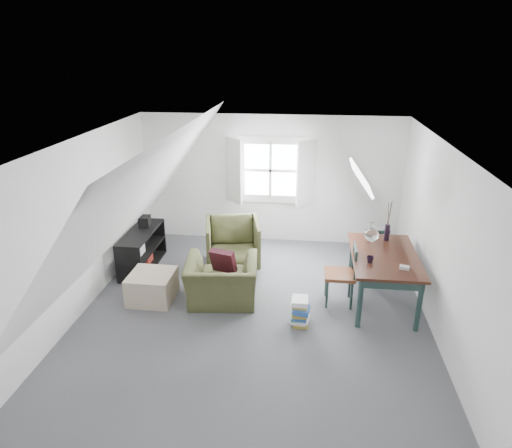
# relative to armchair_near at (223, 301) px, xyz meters

# --- Properties ---
(floor) EXTENTS (5.50, 5.50, 0.00)m
(floor) POSITION_rel_armchair_near_xyz_m (0.51, -0.25, 0.00)
(floor) COLOR #4F5054
(floor) RESTS_ON ground
(ceiling) EXTENTS (5.50, 5.50, 0.00)m
(ceiling) POSITION_rel_armchair_near_xyz_m (0.51, -0.25, 2.50)
(ceiling) COLOR white
(ceiling) RESTS_ON wall_back
(wall_back) EXTENTS (5.00, 0.00, 5.00)m
(wall_back) POSITION_rel_armchair_near_xyz_m (0.51, 2.50, 1.25)
(wall_back) COLOR white
(wall_back) RESTS_ON ground
(wall_front) EXTENTS (5.00, 0.00, 5.00)m
(wall_front) POSITION_rel_armchair_near_xyz_m (0.51, -3.00, 1.25)
(wall_front) COLOR white
(wall_front) RESTS_ON ground
(wall_left) EXTENTS (0.00, 5.50, 5.50)m
(wall_left) POSITION_rel_armchair_near_xyz_m (-1.99, -0.25, 1.25)
(wall_left) COLOR white
(wall_left) RESTS_ON ground
(wall_right) EXTENTS (0.00, 5.50, 5.50)m
(wall_right) POSITION_rel_armchair_near_xyz_m (3.01, -0.25, 1.25)
(wall_right) COLOR white
(wall_right) RESTS_ON ground
(slope_left) EXTENTS (3.19, 5.50, 4.48)m
(slope_left) POSITION_rel_armchair_near_xyz_m (-1.04, -0.25, 1.78)
(slope_left) COLOR white
(slope_left) RESTS_ON wall_left
(slope_right) EXTENTS (3.19, 5.50, 4.48)m
(slope_right) POSITION_rel_armchair_near_xyz_m (2.06, -0.25, 1.78)
(slope_right) COLOR white
(slope_right) RESTS_ON wall_right
(dormer_window) EXTENTS (1.71, 0.35, 1.30)m
(dormer_window) POSITION_rel_armchair_near_xyz_m (0.51, 2.43, 1.45)
(dormer_window) COLOR white
(dormer_window) RESTS_ON wall_back
(skylight) EXTENTS (0.35, 0.75, 0.47)m
(skylight) POSITION_rel_armchair_near_xyz_m (2.06, 1.05, 1.75)
(skylight) COLOR white
(skylight) RESTS_ON slope_right
(armchair_near) EXTENTS (1.15, 1.03, 0.69)m
(armchair_near) POSITION_rel_armchair_near_xyz_m (0.00, 0.00, 0.00)
(armchair_near) COLOR #3D4121
(armchair_near) RESTS_ON floor
(armchair_far) EXTENTS (1.09, 1.11, 0.85)m
(armchair_far) POSITION_rel_armchair_near_xyz_m (-0.04, 1.25, 0.00)
(armchair_far) COLOR #3D4121
(armchair_far) RESTS_ON floor
(throw_pillow) EXTENTS (0.43, 0.32, 0.39)m
(throw_pillow) POSITION_rel_armchair_near_xyz_m (-0.00, 0.15, 0.62)
(throw_pillow) COLOR #3B101A
(throw_pillow) RESTS_ON armchair_near
(ottoman) EXTENTS (0.67, 0.67, 0.44)m
(ottoman) POSITION_rel_armchair_near_xyz_m (-1.08, -0.06, 0.22)
(ottoman) COLOR tan
(ottoman) RESTS_ON floor
(dining_table) EXTENTS (0.96, 1.60, 0.80)m
(dining_table) POSITION_rel_armchair_near_xyz_m (2.40, 0.27, 0.70)
(dining_table) COLOR black
(dining_table) RESTS_ON floor
(demijohn) EXTENTS (0.22, 0.22, 0.31)m
(demijohn) POSITION_rel_armchair_near_xyz_m (2.25, 0.72, 0.93)
(demijohn) COLOR silver
(demijohn) RESTS_ON dining_table
(vase_twigs) EXTENTS (0.08, 0.09, 0.64)m
(vase_twigs) POSITION_rel_armchair_near_xyz_m (2.50, 0.82, 0.94)
(vase_twigs) COLOR black
(vase_twigs) RESTS_ON dining_table
(cup) EXTENTS (0.12, 0.12, 0.09)m
(cup) POSITION_rel_armchair_near_xyz_m (2.15, -0.03, 0.80)
(cup) COLOR black
(cup) RESTS_ON dining_table
(paper_box) EXTENTS (0.15, 0.11, 0.04)m
(paper_box) POSITION_rel_armchair_near_xyz_m (2.60, -0.18, 0.82)
(paper_box) COLOR white
(paper_box) RESTS_ON dining_table
(dining_chair_far) EXTENTS (0.38, 0.38, 0.82)m
(dining_chair_far) POSITION_rel_armchair_near_xyz_m (2.46, 1.33, 0.43)
(dining_chair_far) COLOR #602E16
(dining_chair_far) RESTS_ON floor
(dining_chair_near) EXTENTS (0.44, 0.44, 0.95)m
(dining_chair_near) POSITION_rel_armchair_near_xyz_m (1.80, 0.18, 0.49)
(dining_chair_near) COLOR #602E16
(dining_chair_near) RESTS_ON floor
(media_shelf) EXTENTS (0.44, 1.32, 0.68)m
(media_shelf) POSITION_rel_armchair_near_xyz_m (-1.62, 0.96, 0.30)
(media_shelf) COLOR black
(media_shelf) RESTS_ON floor
(electronics_box) EXTENTS (0.21, 0.27, 0.20)m
(electronics_box) POSITION_rel_armchair_near_xyz_m (-1.62, 1.26, 0.76)
(electronics_box) COLOR black
(electronics_box) RESTS_ON media_shelf
(magazine_stack) EXTENTS (0.29, 0.35, 0.39)m
(magazine_stack) POSITION_rel_armchair_near_xyz_m (1.20, -0.47, 0.20)
(magazine_stack) COLOR #B29933
(magazine_stack) RESTS_ON floor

